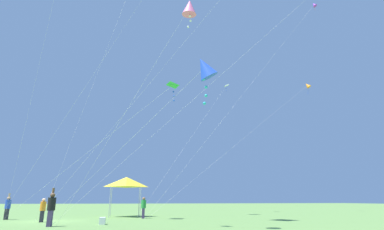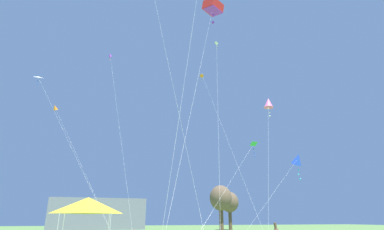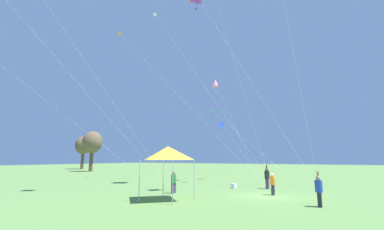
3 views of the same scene
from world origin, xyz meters
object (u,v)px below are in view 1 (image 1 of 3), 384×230
(festival_tent, at_px, (126,182))
(person_orange_shirt, at_px, (43,209))
(kite_purple_diamond_0, at_px, (313,6))
(person_blue_shirt, at_px, (8,207))
(kite_pink_diamond_5, at_px, (189,8))
(cooler_box, at_px, (102,221))
(person_green_shirt, at_px, (143,207))
(kite_blue_diamond_3, at_px, (205,68))
(kite_green_delta_10, at_px, (170,88))
(kite_orange_diamond_1, at_px, (307,86))
(kite_white_delta_8, at_px, (225,87))
(person_black_shirt, at_px, (51,208))

(festival_tent, distance_m, person_orange_shirt, 8.32)
(kite_purple_diamond_0, bearing_deg, person_blue_shirt, -85.97)
(kite_pink_diamond_5, bearing_deg, cooler_box, -142.96)
(person_green_shirt, xyz_separation_m, person_blue_shirt, (-0.65, -10.38, 0.04))
(kite_purple_diamond_0, relative_size, kite_pink_diamond_5, 2.04)
(festival_tent, bearing_deg, kite_pink_diamond_5, 11.65)
(kite_blue_diamond_3, distance_m, kite_green_delta_10, 4.86)
(festival_tent, distance_m, person_blue_shirt, 9.42)
(kite_green_delta_10, bearing_deg, kite_orange_diamond_1, 130.14)
(kite_purple_diamond_0, distance_m, kite_pink_diamond_5, 27.18)
(cooler_box, bearing_deg, person_green_shirt, 153.79)
(kite_white_delta_8, relative_size, kite_green_delta_10, 1.39)
(cooler_box, bearing_deg, kite_blue_diamond_3, 28.78)
(cooler_box, bearing_deg, person_orange_shirt, -124.12)
(festival_tent, relative_size, person_green_shirt, 2.08)
(person_black_shirt, xyz_separation_m, kite_orange_diamond_1, (-16.37, 28.70, 16.19))
(kite_purple_diamond_0, distance_m, kite_white_delta_8, 15.10)
(person_black_shirt, distance_m, kite_white_delta_8, 27.46)
(kite_green_delta_10, bearing_deg, person_orange_shirt, -129.04)
(cooler_box, relative_size, person_blue_shirt, 0.33)
(person_black_shirt, bearing_deg, kite_orange_diamond_1, -44.82)
(kite_blue_diamond_3, xyz_separation_m, kite_pink_diamond_5, (-2.50, -0.20, 4.92))
(person_blue_shirt, height_order, kite_green_delta_10, kite_green_delta_10)
(kite_purple_diamond_0, distance_m, kite_green_delta_10, 28.90)
(person_green_shirt, distance_m, kite_purple_diamond_0, 32.01)
(person_blue_shirt, distance_m, kite_orange_diamond_1, 38.25)
(person_orange_shirt, bearing_deg, kite_green_delta_10, -25.42)
(person_black_shirt, relative_size, person_green_shirt, 1.27)
(person_orange_shirt, bearing_deg, kite_purple_diamond_0, 25.35)
(kite_white_delta_8, bearing_deg, kite_pink_diamond_5, -23.83)
(kite_purple_diamond_0, relative_size, kite_orange_diamond_1, 1.12)
(person_blue_shirt, bearing_deg, cooler_box, -90.14)
(person_blue_shirt, xyz_separation_m, kite_pink_diamond_5, (12.06, 11.85, 11.20))
(kite_orange_diamond_1, bearing_deg, kite_pink_diamond_5, -45.76)
(kite_blue_diamond_3, height_order, kite_green_delta_10, kite_green_delta_10)
(person_black_shirt, height_order, kite_white_delta_8, kite_white_delta_8)
(cooler_box, relative_size, kite_green_delta_10, 0.05)
(kite_purple_diamond_0, bearing_deg, person_green_shirt, -82.16)
(kite_orange_diamond_1, height_order, kite_blue_diamond_3, kite_orange_diamond_1)
(person_blue_shirt, relative_size, kite_orange_diamond_1, 0.08)
(festival_tent, distance_m, kite_purple_diamond_0, 31.30)
(cooler_box, bearing_deg, festival_tent, 171.28)
(person_blue_shirt, bearing_deg, kite_white_delta_8, -27.27)
(festival_tent, relative_size, kite_pink_diamond_5, 0.28)
(person_green_shirt, distance_m, kite_pink_diamond_5, 16.09)
(person_green_shirt, bearing_deg, person_orange_shirt, -11.10)
(person_blue_shirt, bearing_deg, kite_green_delta_10, -91.45)
(person_green_shirt, distance_m, kite_orange_diamond_1, 29.83)
(person_black_shirt, distance_m, person_green_shirt, 8.81)
(cooler_box, distance_m, kite_blue_diamond_3, 11.68)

